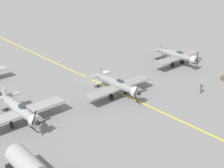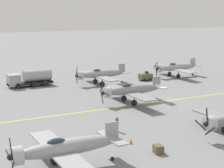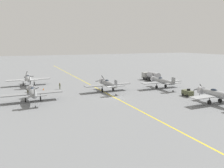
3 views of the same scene
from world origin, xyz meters
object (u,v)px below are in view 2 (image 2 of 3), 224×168
(fuel_tanker, at_px, (30,78))
(ground_crew_walking, at_px, (117,123))
(airplane_mid_center, at_px, (131,90))
(airplane_mid_right, at_px, (100,74))
(airplane_far_left, at_px, (65,148))
(airplane_near_right, at_px, (175,67))
(tow_tractor, at_px, (146,77))
(supply_crate_by_tanker, at_px, (158,149))
(traffic_cone, at_px, (131,141))

(fuel_tanker, distance_m, ground_crew_walking, 30.14)
(airplane_mid_center, distance_m, airplane_mid_right, 15.07)
(airplane_far_left, bearing_deg, fuel_tanker, -12.91)
(airplane_far_left, relative_size, airplane_near_right, 1.00)
(airplane_mid_right, distance_m, tow_tractor, 9.86)
(fuel_tanker, height_order, supply_crate_by_tanker, fuel_tanker)
(supply_crate_by_tanker, bearing_deg, ground_crew_walking, 2.60)
(airplane_mid_center, height_order, supply_crate_by_tanker, airplane_mid_center)
(airplane_near_right, bearing_deg, fuel_tanker, 78.62)
(airplane_near_right, height_order, ground_crew_walking, airplane_near_right)
(tow_tractor, bearing_deg, fuel_tanker, 77.65)
(supply_crate_by_tanker, bearing_deg, airplane_far_left, 87.08)
(tow_tractor, distance_m, supply_crate_by_tanker, 38.46)
(tow_tractor, bearing_deg, airplane_mid_right, 89.20)
(airplane_mid_right, bearing_deg, ground_crew_walking, 165.40)
(airplane_far_left, relative_size, tow_tractor, 4.62)
(airplane_mid_right, relative_size, tow_tractor, 4.62)
(ground_crew_walking, bearing_deg, airplane_near_right, -46.99)
(supply_crate_by_tanker, relative_size, traffic_cone, 1.78)
(traffic_cone, bearing_deg, ground_crew_walking, -8.52)
(airplane_mid_right, distance_m, supply_crate_by_tanker, 34.65)
(airplane_mid_center, bearing_deg, supply_crate_by_tanker, 140.62)
(airplane_mid_right, height_order, traffic_cone, airplane_mid_right)
(fuel_tanker, relative_size, supply_crate_by_tanker, 8.19)
(airplane_mid_center, distance_m, tow_tractor, 19.09)
(ground_crew_walking, relative_size, traffic_cone, 3.16)
(airplane_mid_center, height_order, tow_tractor, airplane_mid_center)
(airplane_near_right, height_order, traffic_cone, airplane_near_right)
(airplane_far_left, xyz_separation_m, ground_crew_walking, (7.20, -8.92, -1.06))
(airplane_far_left, relative_size, airplane_mid_right, 1.00)
(airplane_near_right, relative_size, traffic_cone, 21.82)
(traffic_cone, bearing_deg, supply_crate_by_tanker, -164.38)
(tow_tractor, height_order, supply_crate_by_tanker, tow_tractor)
(airplane_near_right, distance_m, fuel_tanker, 29.54)
(airplane_far_left, height_order, supply_crate_by_tanker, airplane_far_left)
(airplane_near_right, xyz_separation_m, tow_tractor, (-0.43, 7.54, -1.22))
(fuel_tanker, xyz_separation_m, traffic_cone, (-34.27, -0.97, -1.24))
(tow_tractor, bearing_deg, airplane_near_right, -86.77)
(airplane_near_right, height_order, fuel_tanker, airplane_near_right)
(ground_crew_walking, xyz_separation_m, traffic_cone, (-4.18, 0.63, -0.67))
(airplane_mid_center, xyz_separation_m, airplane_mid_right, (14.90, -2.25, 0.00))
(airplane_near_right, relative_size, fuel_tanker, 1.50)
(airplane_far_left, relative_size, airplane_mid_center, 1.00)
(ground_crew_walking, height_order, traffic_cone, ground_crew_walking)
(ground_crew_walking, bearing_deg, fuel_tanker, 3.04)
(traffic_cone, bearing_deg, airplane_mid_right, -20.23)
(ground_crew_walking, bearing_deg, airplane_mid_right, -22.02)
(ground_crew_walking, bearing_deg, supply_crate_by_tanker, -177.40)
(fuel_tanker, bearing_deg, airplane_mid_center, -153.69)
(fuel_tanker, height_order, ground_crew_walking, fuel_tanker)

